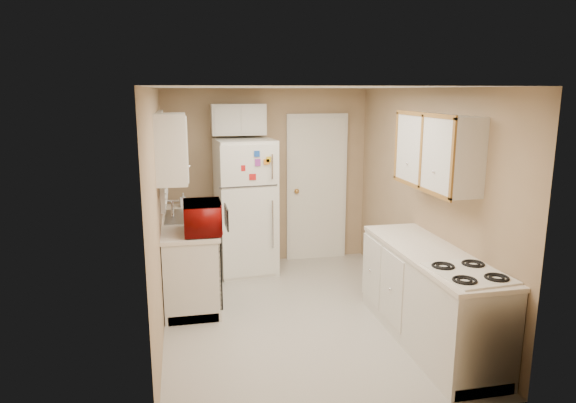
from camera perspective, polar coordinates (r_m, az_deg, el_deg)
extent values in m
plane|color=beige|center=(5.66, 1.07, -12.53)|extent=(3.80, 3.80, 0.00)
plane|color=white|center=(5.14, 1.18, 12.56)|extent=(3.80, 3.80, 0.00)
plane|color=tan|center=(5.15, -14.25, -1.30)|extent=(3.80, 3.80, 0.00)
plane|color=tan|center=(5.74, 14.86, 0.06)|extent=(3.80, 3.80, 0.00)
plane|color=tan|center=(7.10, -2.33, 2.74)|extent=(2.80, 2.80, 0.00)
plane|color=tan|center=(3.52, 8.16, -7.35)|extent=(2.80, 2.80, 0.00)
cube|color=silver|center=(6.21, -10.81, -6.00)|extent=(0.60, 1.80, 0.90)
cube|color=black|center=(5.64, -7.72, -7.35)|extent=(0.03, 0.58, 0.72)
cube|color=gray|center=(6.24, -11.00, -1.99)|extent=(0.54, 0.74, 0.16)
imported|color=#910A07|center=(5.49, -9.46, -1.85)|extent=(0.58, 0.32, 0.38)
imported|color=#EEE3D0|center=(6.73, -11.56, 0.24)|extent=(0.09, 0.09, 0.18)
cube|color=silver|center=(6.11, -13.72, 4.64)|extent=(0.10, 0.98, 1.08)
cube|color=silver|center=(5.26, -12.87, 5.70)|extent=(0.30, 0.45, 0.70)
cube|color=white|center=(6.74, -4.75, -0.56)|extent=(0.78, 0.76, 1.76)
cube|color=silver|center=(6.81, -5.54, 9.07)|extent=(0.70, 0.30, 0.40)
cube|color=white|center=(7.24, 3.20, 1.47)|extent=(0.86, 0.06, 2.08)
cube|color=silver|center=(5.15, 15.39, -10.14)|extent=(0.60, 2.00, 0.90)
cube|color=white|center=(4.68, 19.01, -13.47)|extent=(0.57, 0.68, 0.78)
cube|color=silver|center=(5.14, 16.22, 5.38)|extent=(0.30, 1.20, 0.70)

